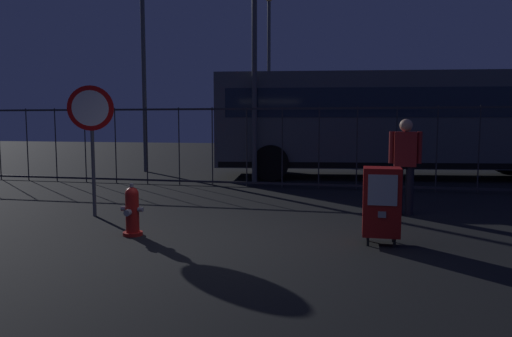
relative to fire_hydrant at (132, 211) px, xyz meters
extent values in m
plane|color=black|center=(1.29, -0.21, -0.35)|extent=(60.00, 60.00, 0.00)
cylinder|color=red|center=(0.00, 0.00, -0.33)|extent=(0.28, 0.28, 0.05)
cylinder|color=red|center=(0.00, 0.00, -0.03)|extent=(0.19, 0.19, 0.55)
sphere|color=red|center=(0.00, 0.00, 0.25)|extent=(0.19, 0.19, 0.19)
cylinder|color=gray|center=(0.00, 0.00, 0.37)|extent=(0.06, 0.06, 0.05)
cylinder|color=gray|center=(0.00, -0.13, 0.00)|extent=(0.09, 0.08, 0.09)
cylinder|color=gray|center=(-0.13, 0.00, 0.03)|extent=(0.07, 0.07, 0.07)
cylinder|color=gray|center=(0.13, 0.00, 0.03)|extent=(0.07, 0.07, 0.07)
cylinder|color=black|center=(3.27, 0.12, -0.29)|extent=(0.04, 0.04, 0.12)
cylinder|color=black|center=(3.61, 0.12, -0.29)|extent=(0.04, 0.04, 0.12)
cylinder|color=black|center=(3.27, 0.40, -0.29)|extent=(0.04, 0.04, 0.12)
cylinder|color=black|center=(3.61, 0.40, -0.29)|extent=(0.04, 0.04, 0.12)
cube|color=#9E1411|center=(3.44, 0.26, 0.22)|extent=(0.48, 0.40, 0.90)
cube|color=#B2B7BF|center=(3.44, 0.06, 0.40)|extent=(0.36, 0.01, 0.40)
cube|color=gray|center=(3.44, 0.06, 0.08)|extent=(0.10, 0.02, 0.08)
cylinder|color=#4C4F54|center=(-1.30, 1.15, 0.75)|extent=(0.06, 0.06, 2.20)
cylinder|color=red|center=(-1.30, 1.13, 1.50)|extent=(0.71, 0.31, 0.76)
cylinder|color=white|center=(-1.30, 1.12, 1.50)|extent=(0.56, 0.23, 0.60)
cylinder|color=black|center=(3.83, 2.41, 0.07)|extent=(0.14, 0.14, 0.85)
cylinder|color=black|center=(4.01, 2.41, 0.07)|extent=(0.14, 0.14, 0.85)
cube|color=maroon|center=(3.92, 2.41, 0.80)|extent=(0.36, 0.20, 0.60)
sphere|color=tan|center=(3.92, 2.41, 1.21)|extent=(0.22, 0.22, 0.22)
cylinder|color=maroon|center=(3.69, 2.41, 0.83)|extent=(0.09, 0.09, 0.55)
cylinder|color=maroon|center=(4.15, 2.41, 0.83)|extent=(0.09, 0.09, 0.55)
cube|color=#2D2D33|center=(1.29, 5.38, 1.60)|extent=(18.00, 0.04, 0.05)
cube|color=#2D2D33|center=(1.29, 5.38, -0.25)|extent=(18.00, 0.04, 0.05)
cylinder|color=#2D2D33|center=(-6.81, 5.38, 0.65)|extent=(0.03, 0.03, 2.00)
cylinder|color=#2D2D33|center=(-5.91, 5.38, 0.65)|extent=(0.03, 0.03, 2.00)
cylinder|color=#2D2D33|center=(-5.01, 5.38, 0.65)|extent=(0.03, 0.03, 2.00)
cylinder|color=#2D2D33|center=(-4.11, 5.38, 0.65)|extent=(0.03, 0.03, 2.00)
cylinder|color=#2D2D33|center=(-3.21, 5.38, 0.65)|extent=(0.03, 0.03, 2.00)
cylinder|color=#2D2D33|center=(-2.31, 5.38, 0.65)|extent=(0.03, 0.03, 2.00)
cylinder|color=#2D2D33|center=(-1.41, 5.38, 0.65)|extent=(0.03, 0.03, 2.00)
cylinder|color=#2D2D33|center=(-0.51, 5.38, 0.65)|extent=(0.03, 0.03, 2.00)
cylinder|color=#2D2D33|center=(0.39, 5.38, 0.65)|extent=(0.03, 0.03, 2.00)
cylinder|color=#2D2D33|center=(1.29, 5.38, 0.65)|extent=(0.03, 0.03, 2.00)
cylinder|color=#2D2D33|center=(2.19, 5.38, 0.65)|extent=(0.03, 0.03, 2.00)
cylinder|color=#2D2D33|center=(3.09, 5.38, 0.65)|extent=(0.03, 0.03, 2.00)
cylinder|color=#2D2D33|center=(3.99, 5.38, 0.65)|extent=(0.03, 0.03, 2.00)
cylinder|color=#2D2D33|center=(4.89, 5.38, 0.65)|extent=(0.03, 0.03, 2.00)
cylinder|color=#2D2D33|center=(5.79, 5.38, 0.65)|extent=(0.03, 0.03, 2.00)
cube|color=#4C5156|center=(4.24, 8.38, 1.32)|extent=(10.74, 3.90, 2.65)
cube|color=#1E2838|center=(4.24, 8.38, 1.80)|extent=(10.12, 3.83, 0.80)
cube|color=black|center=(4.24, 8.38, 0.10)|extent=(10.53, 3.88, 0.16)
cylinder|color=black|center=(7.71, 10.11, 0.15)|extent=(1.03, 0.41, 1.00)
cylinder|color=black|center=(0.77, 6.64, 0.15)|extent=(1.03, 0.41, 1.00)
cylinder|color=black|center=(0.43, 9.12, 0.15)|extent=(1.03, 0.41, 1.00)
cylinder|color=#4C4F54|center=(-0.64, 13.69, 2.99)|extent=(0.14, 0.14, 6.67)
cylinder|color=#4C4F54|center=(0.38, 6.33, 3.53)|extent=(0.14, 0.14, 7.77)
cylinder|color=#4C4F54|center=(-3.71, 8.22, 3.10)|extent=(0.14, 0.14, 6.90)
camera|label=1|loc=(3.14, -6.07, 1.25)|focal=33.05mm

